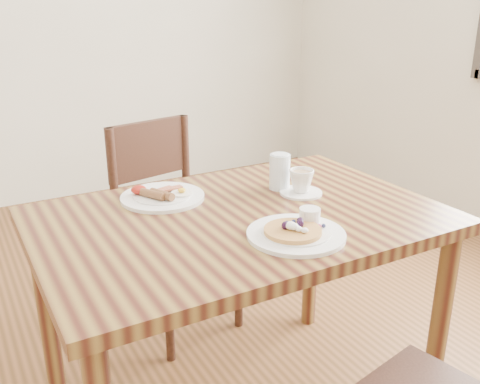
{
  "coord_description": "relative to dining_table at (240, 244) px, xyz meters",
  "views": [
    {
      "loc": [
        -0.73,
        -1.29,
        1.36
      ],
      "look_at": [
        0.0,
        0.0,
        0.82
      ],
      "focal_mm": 40.0,
      "sensor_mm": 36.0,
      "label": 1
    }
  ],
  "objects": [
    {
      "name": "breakfast_plate",
      "position": [
        -0.16,
        0.23,
        0.11
      ],
      "size": [
        0.27,
        0.27,
        0.04
      ],
      "color": "white",
      "rests_on": "dining_table"
    },
    {
      "name": "teacup_saucer",
      "position": [
        0.26,
        0.05,
        0.14
      ],
      "size": [
        0.14,
        0.14,
        0.08
      ],
      "color": "white",
      "rests_on": "dining_table"
    },
    {
      "name": "pancake_plate",
      "position": [
        0.06,
        -0.21,
        0.11
      ],
      "size": [
        0.27,
        0.27,
        0.06
      ],
      "color": "white",
      "rests_on": "dining_table"
    },
    {
      "name": "dining_table",
      "position": [
        0.0,
        0.0,
        0.0
      ],
      "size": [
        1.2,
        0.8,
        0.75
      ],
      "color": "brown",
      "rests_on": "ground"
    },
    {
      "name": "water_glass",
      "position": [
        0.23,
        0.13,
        0.16
      ],
      "size": [
        0.07,
        0.07,
        0.12
      ],
      "primitive_type": "cylinder",
      "color": "silver",
      "rests_on": "dining_table"
    },
    {
      "name": "chair_far",
      "position": [
        0.03,
        0.66,
        -0.16
      ],
      "size": [
        0.5,
        0.5,
        0.88
      ],
      "rotation": [
        0.0,
        0.0,
        3.35
      ],
      "color": "#3C2116",
      "rests_on": "ground"
    }
  ]
}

